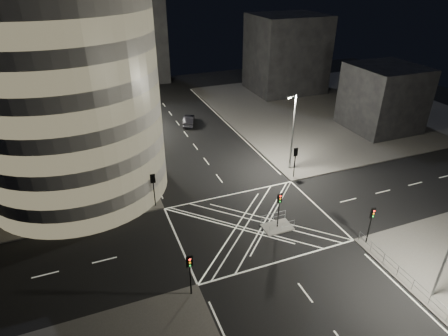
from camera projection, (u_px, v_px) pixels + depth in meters
name	position (u px, v px, depth m)	size (l,w,h in m)	color
ground	(253.00, 224.00, 38.93)	(120.00, 120.00, 0.00)	black
sidewalk_far_right	(332.00, 107.00, 70.21)	(42.00, 42.00, 0.15)	#494644
central_island	(277.00, 227.00, 38.30)	(3.00, 2.00, 0.15)	slate
office_tower_curved	(16.00, 78.00, 41.52)	(30.00, 29.00, 27.20)	gray
office_block_rear	(23.00, 52.00, 60.84)	(24.00, 16.00, 22.00)	gray
building_right_far	(286.00, 54.00, 76.22)	(14.00, 12.00, 15.00)	black
building_right_near	(383.00, 98.00, 59.10)	(10.00, 10.00, 10.00)	black
building_far_end	(123.00, 41.00, 80.69)	(18.00, 8.00, 18.00)	black
tree_a	(132.00, 161.00, 40.55)	(4.40, 4.40, 7.34)	black
tree_b	(124.00, 138.00, 45.35)	(5.08, 5.08, 7.92)	black
tree_c	(117.00, 120.00, 50.17)	(4.64, 4.64, 7.84)	black
tree_d	(112.00, 109.00, 55.27)	(4.96, 4.96, 7.61)	black
tree_e	(109.00, 103.00, 60.63)	(4.08, 4.08, 6.15)	black
traffic_signal_fl	(153.00, 184.00, 40.27)	(0.55, 0.22, 4.00)	black
traffic_signal_nl	(190.00, 268.00, 29.16)	(0.55, 0.22, 4.00)	black
traffic_signal_fr	(295.00, 157.00, 45.89)	(0.55, 0.22, 4.00)	black
traffic_signal_nr	(371.00, 219.00, 34.78)	(0.55, 0.22, 4.00)	black
traffic_signal_island	(279.00, 204.00, 36.94)	(0.55, 0.22, 4.00)	black
street_lamp_left_near	(136.00, 144.00, 43.05)	(1.25, 0.25, 10.00)	slate
street_lamp_left_far	(116.00, 98.00, 57.75)	(1.25, 0.25, 10.00)	slate
street_lamp_right_far	(293.00, 130.00, 46.63)	(1.25, 0.25, 10.00)	slate
railing_near_right	(405.00, 277.00, 31.32)	(0.06, 11.70, 1.10)	slate
railing_island_south	(282.00, 227.00, 37.27)	(2.80, 0.06, 1.10)	slate
railing_island_north	(273.00, 217.00, 38.74)	(2.80, 0.06, 1.10)	slate
sedan	(189.00, 120.00, 62.42)	(1.69, 4.86, 1.60)	black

